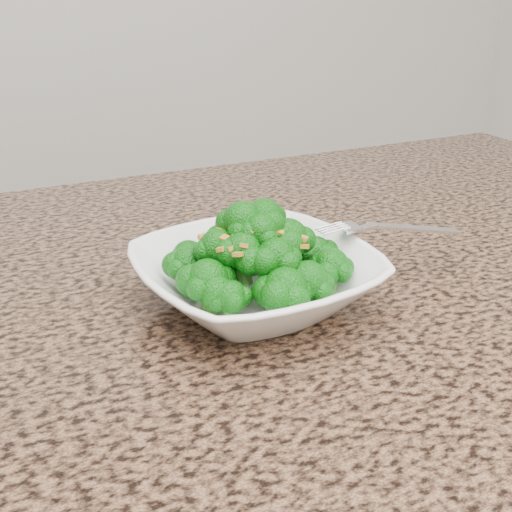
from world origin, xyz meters
name	(u,v)px	position (x,y,z in m)	size (l,w,h in m)	color
granite_counter	(165,380)	(0.00, 0.30, 0.89)	(1.64, 1.04, 0.03)	brown
bowl	(256,279)	(0.11, 0.36, 0.93)	(0.22, 0.22, 0.05)	white
broccoli_pile	(256,219)	(0.11, 0.36, 0.99)	(0.19, 0.19, 0.07)	#0C660B
garlic_topping	(256,181)	(0.11, 0.36, 1.02)	(0.11, 0.11, 0.01)	#BB832D
fork	(370,227)	(0.23, 0.36, 0.96)	(0.18, 0.03, 0.01)	silver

